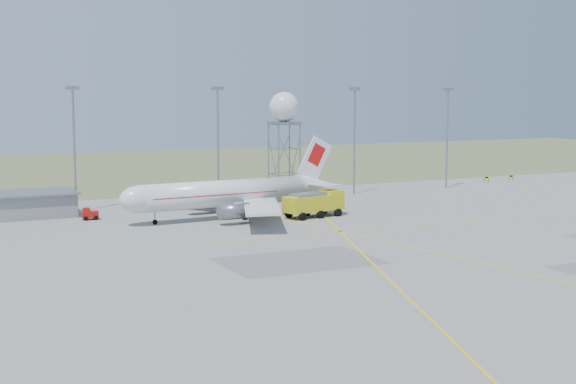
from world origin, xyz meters
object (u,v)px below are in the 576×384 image
radar_tower (284,139)px  baggage_tug (90,215)px  airliner_main (228,194)px  fire_truck (315,205)px

radar_tower → baggage_tug: size_ratio=7.84×
radar_tower → baggage_tug: (-37.56, -8.67, -10.29)m
baggage_tug → radar_tower: bearing=16.1°
airliner_main → fire_truck: airliner_main is taller
airliner_main → baggage_tug: airliner_main is taller
airliner_main → radar_tower: radar_tower is taller
airliner_main → baggage_tug: 21.46m
fire_truck → baggage_tug: 34.91m
radar_tower → fire_truck: 23.96m
radar_tower → baggage_tug: 39.89m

